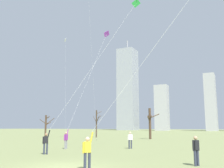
{
  "coord_description": "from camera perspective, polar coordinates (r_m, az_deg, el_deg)",
  "views": [
    {
      "loc": [
        8.51,
        -11.92,
        2.13
      ],
      "look_at": [
        0.0,
        6.0,
        5.37
      ],
      "focal_mm": 41.95,
      "sensor_mm": 36.0,
      "label": 1
    }
  ],
  "objects": [
    {
      "name": "ground_plane",
      "position": [
        14.8,
        -10.5,
        -17.4
      ],
      "size": [
        400.0,
        400.0,
        0.0
      ],
      "primitive_type": "plane",
      "color": "#848E56"
    },
    {
      "name": "kite_flyer_midfield_right_blue",
      "position": [
        13.68,
        6.63,
        2.45
      ],
      "size": [
        12.78,
        5.25,
        19.5
      ],
      "color": "#33384C",
      "rests_on": "ground"
    },
    {
      "name": "kite_flyer_midfield_left_green",
      "position": [
        21.72,
        -11.58,
        -8.23
      ],
      "size": [
        5.82,
        7.21,
        14.88
      ],
      "color": "#33384C",
      "rests_on": "ground"
    },
    {
      "name": "kite_flyer_far_back_purple",
      "position": [
        28.91,
        -7.54,
        -5.5
      ],
      "size": [
        3.6,
        15.91,
        17.64
      ],
      "color": "gray",
      "rests_on": "ground"
    },
    {
      "name": "bystander_far_off_by_trees",
      "position": [
        26.29,
        3.99,
        -11.92
      ],
      "size": [
        0.43,
        0.36,
        1.62
      ],
      "color": "#33384C",
      "rests_on": "ground"
    },
    {
      "name": "bystander_strolling_midfield",
      "position": [
        15.58,
        17.84,
        -13.35
      ],
      "size": [
        0.35,
        0.45,
        1.62
      ],
      "color": "#33384C",
      "rests_on": "ground"
    },
    {
      "name": "distant_kite_low_near_trees_white",
      "position": [
        51.17,
        -10.15,
        7.42
      ],
      "size": [
        3.65,
        4.25,
        19.17
      ],
      "color": "white",
      "rests_on": "ground"
    },
    {
      "name": "bare_tree_right_of_center",
      "position": [
        46.28,
        8.3,
        -8.35
      ],
      "size": [
        1.72,
        2.96,
        5.31
      ],
      "color": "#4C3828",
      "rests_on": "ground"
    },
    {
      "name": "bare_tree_far_right_edge",
      "position": [
        53.42,
        -3.37,
        -8.33
      ],
      "size": [
        2.31,
        2.85,
        5.44
      ],
      "color": "#423326",
      "rests_on": "ground"
    },
    {
      "name": "bare_tree_center",
      "position": [
        55.05,
        -14.21,
        -8.75
      ],
      "size": [
        2.32,
        2.29,
        4.42
      ],
      "color": "#4C3828",
      "rests_on": "ground"
    },
    {
      "name": "skyline_short_annex",
      "position": [
        145.02,
        10.8,
        -5.08
      ],
      "size": [
        7.05,
        5.62,
        24.62
      ],
      "color": "#B2B2B7",
      "rests_on": "ground"
    },
    {
      "name": "skyline_tall_tower",
      "position": [
        161.75,
        3.45,
        -1.13
      ],
      "size": [
        10.48,
        11.06,
        56.04
      ],
      "color": "#9EA3AD",
      "rests_on": "ground"
    },
    {
      "name": "skyline_wide_slab",
      "position": [
        140.7,
        20.73,
        -3.73
      ],
      "size": [
        5.27,
        9.54,
        28.49
      ],
      "color": "#B2B2B7",
      "rests_on": "ground"
    }
  ]
}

